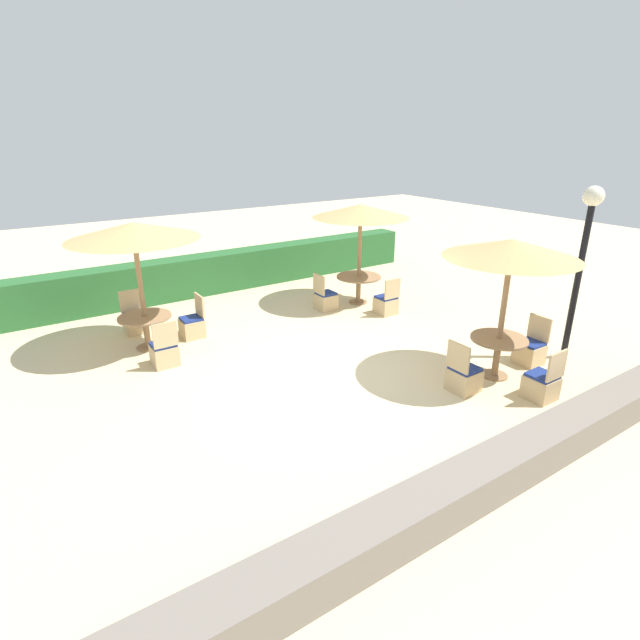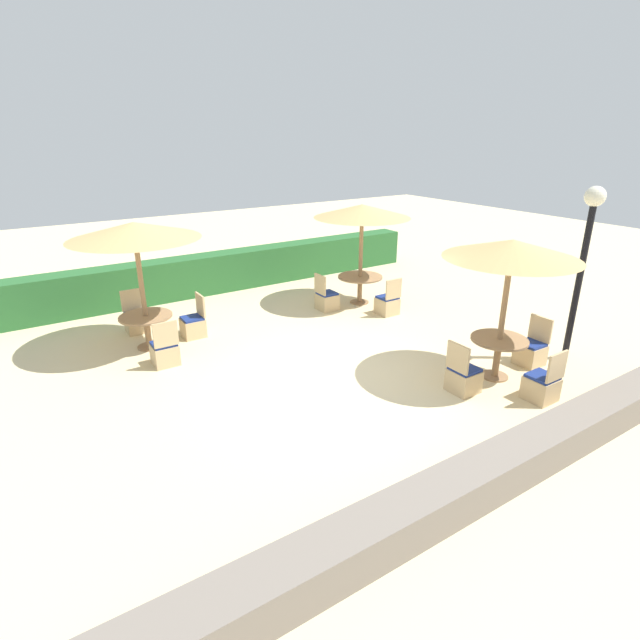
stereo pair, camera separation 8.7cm
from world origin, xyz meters
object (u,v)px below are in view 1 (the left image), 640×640
(lamp_post, at_px, (585,240))
(patio_chair_front_right_west, at_px, (463,377))
(patio_chair_back_right_south, at_px, (386,304))
(parasol_back_left, at_px, (133,232))
(patio_chair_back_left_south, at_px, (164,353))
(parasol_back_right, at_px, (361,211))
(patio_chair_front_right_south, at_px, (542,385))
(patio_chair_back_left_east, at_px, (193,325))
(round_table_front_right, at_px, (498,347))
(round_table_back_left, at_px, (145,323))
(patio_chair_back_right_west, at_px, (325,300))
(round_table_back_right, at_px, (359,281))
(patio_chair_back_left_north, at_px, (135,321))
(parasol_front_right, at_px, (512,250))
(patio_chair_front_right_east, at_px, (530,351))

(lamp_post, distance_m, patio_chair_front_right_west, 3.43)
(patio_chair_back_right_south, relative_size, parasol_back_left, 0.36)
(parasol_back_left, distance_m, patio_chair_back_left_south, 2.38)
(parasol_back_right, bearing_deg, patio_chair_back_left_south, -170.55)
(patio_chair_front_right_south, xyz_separation_m, parasol_back_left, (-4.87, 5.77, 2.16))
(patio_chair_front_right_south, xyz_separation_m, patio_chair_back_right_south, (0.58, 4.60, 0.00))
(patio_chair_back_left_east, bearing_deg, parasol_back_left, 93.31)
(round_table_front_right, height_order, round_table_back_left, round_table_front_right)
(patio_chair_back_right_west, bearing_deg, patio_chair_front_right_south, 4.83)
(round_table_back_left, bearing_deg, round_table_back_right, -1.15)
(patio_chair_back_right_south, relative_size, patio_chair_back_left_north, 1.00)
(patio_chair_back_left_south, height_order, patio_chair_back_left_east, same)
(patio_chair_front_right_south, bearing_deg, patio_chair_back_left_south, 135.32)
(patio_chair_front_right_south, xyz_separation_m, round_table_back_left, (-4.87, 5.77, 0.29))
(parasol_front_right, bearing_deg, lamp_post, -7.84)
(parasol_front_right, distance_m, patio_chair_front_right_west, 2.29)
(round_table_back_left, height_order, patio_chair_back_left_south, patio_chair_back_left_south)
(patio_chair_back_right_west, height_order, patio_chair_back_right_south, same)
(parasol_front_right, height_order, patio_chair_back_left_north, parasol_front_right)
(round_table_front_right, bearing_deg, lamp_post, -7.84)
(lamp_post, height_order, parasol_front_right, lamp_post)
(parasol_front_right, xyz_separation_m, round_table_front_right, (0.00, -0.00, -1.78))
(patio_chair_front_right_east, bearing_deg, patio_chair_back_left_south, 56.95)
(parasol_front_right, distance_m, patio_chair_back_right_south, 4.23)
(lamp_post, height_order, patio_chair_front_right_west, lamp_post)
(patio_chair_front_right_south, height_order, patio_chair_back_left_north, same)
(patio_chair_front_right_east, bearing_deg, patio_chair_back_right_south, 7.29)
(patio_chair_front_right_east, relative_size, round_table_back_left, 0.88)
(patio_chair_front_right_west, bearing_deg, round_table_back_left, -140.59)
(patio_chair_back_left_north, bearing_deg, patio_chair_back_left_east, 135.05)
(patio_chair_back_left_north, bearing_deg, round_table_back_right, 168.11)
(parasol_front_right, xyz_separation_m, round_table_back_right, (0.49, 4.70, -1.78))
(patio_chair_front_right_south, xyz_separation_m, patio_chair_back_left_south, (-4.82, 4.77, 0.00))
(lamp_post, distance_m, patio_chair_back_left_north, 9.28)
(round_table_back_right, bearing_deg, round_table_front_right, -95.99)
(lamp_post, height_order, patio_chair_back_left_east, lamp_post)
(patio_chair_back_left_south, relative_size, patio_chair_back_left_north, 1.00)
(patio_chair_back_right_south, bearing_deg, patio_chair_back_left_south, 178.20)
(parasol_back_left, bearing_deg, patio_chair_back_right_west, -1.05)
(patio_chair_back_left_south, bearing_deg, patio_chair_back_left_east, 48.10)
(round_table_back_left, bearing_deg, lamp_post, -37.02)
(round_table_back_right, distance_m, parasol_back_left, 5.71)
(round_table_front_right, height_order, patio_chair_back_right_south, patio_chair_back_right_south)
(round_table_back_right, relative_size, patio_chair_back_left_north, 1.23)
(patio_chair_front_right_south, distance_m, patio_chair_back_right_west, 5.71)
(parasol_front_right, relative_size, round_table_back_right, 2.22)
(patio_chair_front_right_west, xyz_separation_m, parasol_back_right, (1.41, 4.75, 2.10))
(patio_chair_back_right_south, xyz_separation_m, round_table_back_left, (-5.45, 1.17, 0.29))
(patio_chair_front_right_west, bearing_deg, parasol_front_right, 93.04)
(round_table_front_right, relative_size, patio_chair_back_right_west, 1.08)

